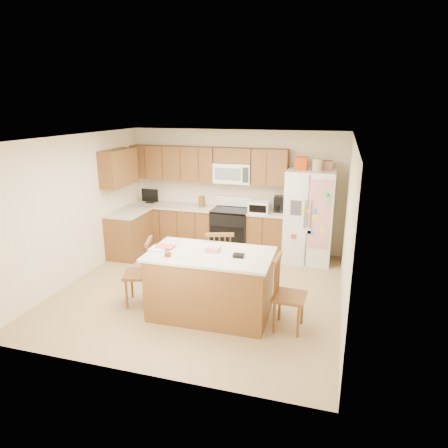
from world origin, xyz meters
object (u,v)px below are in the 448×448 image
(island, at_px, (210,284))
(windsor_chair_left, at_px, (140,274))
(stove, at_px, (231,230))
(refrigerator, at_px, (309,215))
(windsor_chair_right, at_px, (287,296))
(windsor_chair_back, at_px, (220,264))

(island, distance_m, windsor_chair_left, 1.14)
(stove, distance_m, refrigerator, 1.63)
(island, height_order, windsor_chair_right, island)
(windsor_chair_back, relative_size, windsor_chair_right, 1.04)
(refrigerator, bearing_deg, windsor_chair_back, -123.39)
(windsor_chair_left, relative_size, windsor_chair_back, 0.96)
(stove, height_order, refrigerator, refrigerator)
(island, xyz_separation_m, windsor_chair_back, (-0.08, 0.71, 0.03))
(windsor_chair_left, height_order, windsor_chair_right, windsor_chair_left)
(stove, xyz_separation_m, windsor_chair_back, (0.33, -1.94, 0.04))
(windsor_chair_back, bearing_deg, stove, 99.68)
(island, height_order, windsor_chair_back, windsor_chair_back)
(windsor_chair_left, xyz_separation_m, windsor_chair_back, (1.06, 0.68, 0.02))
(island, relative_size, windsor_chair_right, 1.71)
(windsor_chair_left, height_order, windsor_chair_back, windsor_chair_back)
(windsor_chair_right, bearing_deg, windsor_chair_back, 146.74)
(windsor_chair_back, distance_m, windsor_chair_right, 1.43)
(refrigerator, height_order, island, refrigerator)
(island, bearing_deg, refrigerator, 65.83)
(windsor_chair_back, xyz_separation_m, windsor_chair_right, (1.20, -0.78, -0.02))
(windsor_chair_back, bearing_deg, windsor_chair_left, -147.54)
(refrigerator, relative_size, windsor_chair_back, 1.88)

